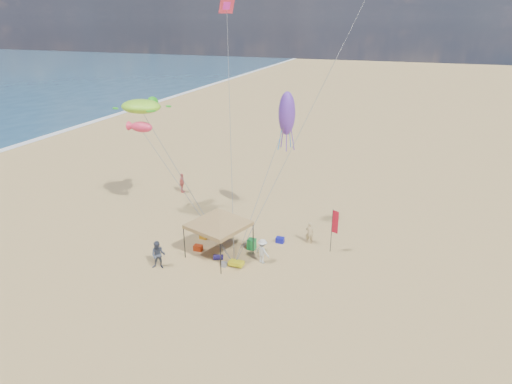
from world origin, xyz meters
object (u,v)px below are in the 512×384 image
chair_green (252,244)px  chair_yellow (204,234)px  person_near_b (158,255)px  canopy_tent (218,210)px  person_near_c (262,251)px  person_near_a (310,233)px  beach_cart (236,263)px  cooler_red (198,248)px  cooler_blue (280,240)px  person_far_a (182,183)px  feather_flag (334,224)px

chair_green → chair_yellow: size_ratio=1.00×
person_near_b → chair_yellow: bearing=61.7°
canopy_tent → person_near_c: size_ratio=3.66×
chair_yellow → person_near_a: size_ratio=0.46×
beach_cart → person_near_c: 1.76m
chair_green → beach_cart: chair_green is taller
cooler_red → chair_green: size_ratio=0.77×
cooler_red → chair_yellow: 1.73m
canopy_tent → person_near_c: bearing=2.0°
cooler_red → cooler_blue: size_ratio=1.00×
chair_yellow → person_far_a: (-5.56, 7.00, 0.51)m
person_near_a → person_near_c: (-2.11, -3.51, 0.04)m
feather_flag → person_near_b: bearing=-150.1°
canopy_tent → cooler_blue: canopy_tent is taller
canopy_tent → cooler_red: bearing=176.6°
person_near_a → cooler_red: bearing=24.0°
cooler_blue → person_near_b: bearing=-136.8°
canopy_tent → feather_flag: (6.70, 2.85, -1.16)m
chair_yellow → person_near_b: bearing=-100.8°
feather_flag → beach_cart: 6.62m
feather_flag → person_near_b: feather_flag is taller
chair_green → person_near_b: 6.08m
person_near_a → person_near_b: person_near_b is taller
canopy_tent → person_near_b: (-2.81, -2.62, -2.28)m
beach_cart → person_far_a: size_ratio=0.52×
beach_cart → person_near_a: size_ratio=0.59×
person_near_a → person_near_b: 9.98m
person_near_a → person_near_c: 4.09m
person_near_c → cooler_red: bearing=24.8°
feather_flag → person_near_b: size_ratio=1.69×
cooler_blue → person_near_a: person_near_a is taller
canopy_tent → chair_yellow: 3.88m
person_near_b → canopy_tent: bearing=25.5°
chair_yellow → feather_flag: bearing=7.1°
beach_cart → chair_green: bearing=86.8°
cooler_red → person_far_a: person_far_a is taller
person_near_a → person_near_b: bearing=34.4°
chair_yellow → person_near_a: bearing=14.8°
cooler_red → person_near_c: (4.44, 0.01, 0.61)m
person_near_c → chair_yellow: bearing=5.7°
chair_yellow → person_far_a: 8.95m
feather_flag → person_near_a: (-1.71, 0.75, -1.26)m
person_near_a → feather_flag: bearing=152.1°
feather_flag → cooler_blue: bearing=178.3°
beach_cart → person_near_c: size_ratio=0.56×
chair_yellow → person_near_c: size_ratio=0.43×
cooler_red → chair_green: 3.50m
person_far_a → canopy_tent: bearing=-149.7°
person_near_b → person_near_c: 6.30m
chair_yellow → beach_cart: chair_yellow is taller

